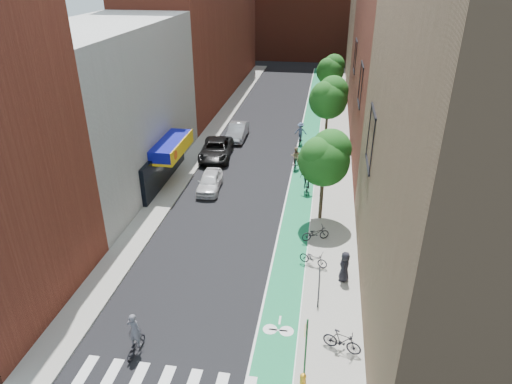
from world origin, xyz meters
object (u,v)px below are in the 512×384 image
at_px(parked_car_white, 210,181).
at_px(cyclist_lane_near, 295,160).
at_px(parked_car_silver, 237,131).
at_px(cyclist_lead, 135,339).
at_px(cyclist_lane_mid, 307,182).
at_px(parked_car_black, 216,149).
at_px(cyclist_lane_far, 300,135).
at_px(fire_hydrant, 303,380).
at_px(pedestrian, 345,266).

distance_m(parked_car_white, cyclist_lane_near, 8.01).
height_order(parked_car_white, cyclist_lane_near, cyclist_lane_near).
height_order(parked_car_silver, cyclist_lead, cyclist_lead).
relative_size(parked_car_white, cyclist_lane_mid, 1.84).
bearing_deg(parked_car_silver, parked_car_black, -100.80).
height_order(parked_car_silver, cyclist_lane_far, cyclist_lane_far).
distance_m(parked_car_silver, cyclist_lane_far, 6.32).
bearing_deg(cyclist_lead, cyclist_lane_mid, -104.26).
bearing_deg(parked_car_silver, cyclist_lane_far, -4.85).
height_order(cyclist_lead, fire_hydrant, cyclist_lead).
distance_m(parked_car_silver, fire_hydrant, 30.31).
distance_m(parked_car_white, cyclist_lane_mid, 7.49).
xyz_separation_m(parked_car_silver, cyclist_lane_mid, (7.56, -10.89, 0.14)).
bearing_deg(cyclist_lane_near, parked_car_silver, -46.60).
relative_size(cyclist_lane_near, cyclist_lane_mid, 0.87).
distance_m(cyclist_lead, cyclist_lane_near, 22.36).
bearing_deg(parked_car_silver, parked_car_white, -90.10).
bearing_deg(cyclist_lane_mid, fire_hydrant, 89.99).
bearing_deg(cyclist_lane_far, parked_car_white, 63.18).
distance_m(cyclist_lane_near, pedestrian, 15.56).
relative_size(parked_car_silver, pedestrian, 2.65).
xyz_separation_m(cyclist_lane_near, cyclist_lane_far, (0.00, 6.04, 0.15)).
height_order(parked_car_black, fire_hydrant, parked_car_black).
xyz_separation_m(cyclist_lane_near, cyclist_lane_mid, (1.25, -4.37, 0.11)).
distance_m(parked_car_black, fire_hydrant, 25.71).
bearing_deg(cyclist_lane_far, parked_car_black, 35.39).
bearing_deg(cyclist_lead, parked_car_silver, -81.41).
bearing_deg(cyclist_lane_mid, cyclist_lead, 66.04).
xyz_separation_m(cyclist_lane_mid, fire_hydrant, (0.93, -18.21, -0.36)).
xyz_separation_m(parked_car_black, cyclist_lane_mid, (8.49, -5.71, 0.12)).
bearing_deg(parked_car_black, pedestrian, -61.08).
xyz_separation_m(cyclist_lane_far, pedestrian, (3.92, -21.10, 0.09)).
xyz_separation_m(parked_car_silver, cyclist_lane_near, (6.30, -6.51, 0.03)).
bearing_deg(pedestrian, fire_hydrant, -1.04).
relative_size(cyclist_lane_near, fire_hydrant, 2.55).
xyz_separation_m(parked_car_white, fire_hydrant, (8.38, -17.51, -0.15)).
height_order(parked_car_white, parked_car_silver, parked_car_silver).
height_order(cyclist_lane_far, fire_hydrant, cyclist_lane_far).
bearing_deg(fire_hydrant, cyclist_lane_far, 94.35).
bearing_deg(cyclist_lane_far, pedestrian, 102.87).
xyz_separation_m(cyclist_lane_mid, pedestrian, (2.67, -10.68, 0.12)).
bearing_deg(parked_car_black, cyclist_lane_mid, -39.26).
bearing_deg(cyclist_lead, fire_hydrant, -179.88).
distance_m(parked_car_silver, pedestrian, 23.87).
relative_size(parked_car_black, cyclist_lane_near, 2.94).
height_order(parked_car_white, cyclist_lane_mid, cyclist_lane_mid).
bearing_deg(parked_car_white, cyclist_lane_near, 35.02).
relative_size(cyclist_lead, cyclist_lane_near, 1.10).
bearing_deg(cyclist_lane_far, fire_hydrant, 96.69).
distance_m(parked_car_black, pedestrian, 19.83).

